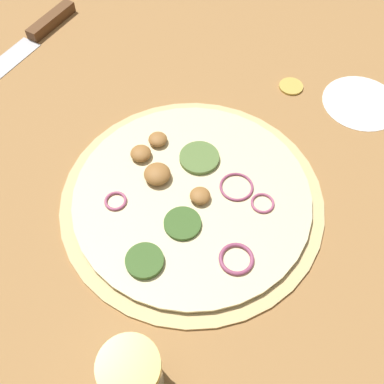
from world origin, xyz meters
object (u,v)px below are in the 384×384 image
Objects in this scene: knife at (36,34)px; spice_jar at (133,375)px; loose_cap at (291,86)px; pizza at (191,197)px.

spice_jar is (-0.01, 0.58, 0.03)m from knife.
knife is 0.58m from spice_jar.
knife reaches higher than loose_cap.
pizza is at bearing 69.72° from knife.
spice_jar is at bearing 43.91° from loose_cap.
knife is at bearing -89.45° from spice_jar.
loose_cap is at bearing 104.96° from knife.
spice_jar reaches higher than pizza.
loose_cap is (-0.21, -0.14, -0.00)m from pizza.
knife is at bearing -36.08° from loose_cap.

